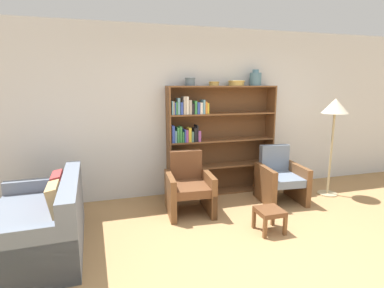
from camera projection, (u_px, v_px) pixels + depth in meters
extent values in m
plane|color=#A87F51|center=(273.00, 265.00, 3.09)|extent=(24.00, 24.00, 0.00)
cube|color=silver|center=(202.00, 112.00, 5.05)|extent=(12.00, 0.06, 2.75)
cube|color=brown|center=(169.00, 144.00, 4.79)|extent=(0.02, 0.30, 1.82)
cube|color=brown|center=(269.00, 138.00, 5.30)|extent=(0.02, 0.30, 1.82)
cube|color=brown|center=(223.00, 86.00, 4.87)|extent=(1.79, 0.30, 0.02)
cube|color=brown|center=(221.00, 191.00, 5.22)|extent=(1.79, 0.30, 0.03)
cube|color=brown|center=(218.00, 139.00, 5.18)|extent=(1.79, 0.01, 1.82)
cube|color=gold|center=(173.00, 191.00, 4.89)|extent=(0.04, 0.12, 0.22)
cube|color=#4C756B|center=(176.00, 190.00, 4.91)|extent=(0.04, 0.13, 0.24)
cube|color=red|center=(179.00, 191.00, 4.93)|extent=(0.04, 0.13, 0.18)
cube|color=black|center=(182.00, 191.00, 4.94)|extent=(0.03, 0.13, 0.18)
cube|color=#7F6B4C|center=(183.00, 190.00, 4.95)|extent=(0.02, 0.14, 0.20)
cube|color=gold|center=(185.00, 189.00, 4.95)|extent=(0.02, 0.13, 0.23)
cube|color=#994C99|center=(186.00, 189.00, 4.98)|extent=(0.04, 0.18, 0.21)
cube|color=gold|center=(188.00, 190.00, 4.99)|extent=(0.02, 0.17, 0.17)
cube|color=#B2A899|center=(190.00, 188.00, 4.99)|extent=(0.03, 0.16, 0.22)
cube|color=gold|center=(193.00, 190.00, 4.99)|extent=(0.03, 0.13, 0.18)
cube|color=orange|center=(195.00, 189.00, 5.00)|extent=(0.04, 0.12, 0.20)
cube|color=brown|center=(221.00, 165.00, 5.13)|extent=(1.79, 0.30, 0.03)
cube|color=#388C47|center=(172.00, 161.00, 4.82)|extent=(0.03, 0.17, 0.26)
cube|color=red|center=(175.00, 164.00, 4.83)|extent=(0.03, 0.15, 0.19)
cube|color=black|center=(176.00, 164.00, 4.84)|extent=(0.02, 0.16, 0.17)
cube|color=#669EB2|center=(179.00, 161.00, 4.84)|extent=(0.04, 0.16, 0.25)
cube|color=white|center=(181.00, 162.00, 4.87)|extent=(0.03, 0.19, 0.21)
cube|color=#4C756B|center=(183.00, 161.00, 4.85)|extent=(0.02, 0.13, 0.26)
cube|color=#669EB2|center=(185.00, 162.00, 4.88)|extent=(0.03, 0.16, 0.21)
cube|color=#388C47|center=(187.00, 162.00, 4.88)|extent=(0.03, 0.14, 0.20)
cube|color=gold|center=(190.00, 161.00, 4.89)|extent=(0.04, 0.15, 0.23)
cube|color=white|center=(191.00, 161.00, 4.91)|extent=(0.02, 0.17, 0.22)
cube|color=brown|center=(222.00, 140.00, 5.04)|extent=(1.79, 0.30, 0.02)
cube|color=#334CB2|center=(173.00, 134.00, 4.72)|extent=(0.04, 0.14, 0.27)
cube|color=#669EB2|center=(175.00, 137.00, 4.73)|extent=(0.03, 0.12, 0.19)
cube|color=#388C47|center=(177.00, 135.00, 4.76)|extent=(0.03, 0.18, 0.24)
cube|color=#388C47|center=(180.00, 134.00, 4.76)|extent=(0.04, 0.16, 0.25)
cube|color=#388C47|center=(182.00, 137.00, 4.78)|extent=(0.02, 0.16, 0.17)
cube|color=#334CB2|center=(184.00, 135.00, 4.81)|extent=(0.02, 0.20, 0.20)
cube|color=#994C99|center=(186.00, 136.00, 4.81)|extent=(0.03, 0.18, 0.20)
cube|color=gold|center=(189.00, 134.00, 4.82)|extent=(0.04, 0.18, 0.23)
cube|color=#4C756B|center=(191.00, 136.00, 4.84)|extent=(0.03, 0.19, 0.17)
cube|color=black|center=(194.00, 134.00, 4.83)|extent=(0.04, 0.15, 0.22)
cube|color=black|center=(196.00, 133.00, 4.86)|extent=(0.02, 0.20, 0.26)
cube|color=#994C99|center=(198.00, 136.00, 4.86)|extent=(0.04, 0.17, 0.17)
cube|color=brown|center=(222.00, 114.00, 4.96)|extent=(1.79, 0.30, 0.02)
cube|color=#669EB2|center=(171.00, 108.00, 4.66)|extent=(0.02, 0.20, 0.21)
cube|color=#B2A899|center=(173.00, 108.00, 4.63)|extent=(0.02, 0.12, 0.21)
cube|color=#334CB2|center=(174.00, 109.00, 4.67)|extent=(0.02, 0.18, 0.19)
cube|color=#388C47|center=(176.00, 108.00, 4.65)|extent=(0.02, 0.13, 0.20)
cube|color=#669EB2|center=(178.00, 106.00, 4.66)|extent=(0.04, 0.14, 0.26)
cube|color=#334CB2|center=(181.00, 108.00, 4.67)|extent=(0.04, 0.12, 0.19)
cube|color=#B2A899|center=(184.00, 105.00, 4.69)|extent=(0.04, 0.14, 0.28)
cube|color=white|center=(187.00, 105.00, 4.70)|extent=(0.03, 0.15, 0.28)
cube|color=#B2A899|center=(189.00, 107.00, 4.72)|extent=(0.04, 0.14, 0.22)
cube|color=black|center=(192.00, 109.00, 4.75)|extent=(0.04, 0.19, 0.17)
cube|color=#388C47|center=(195.00, 107.00, 4.75)|extent=(0.04, 0.16, 0.21)
cube|color=#334CB2|center=(197.00, 108.00, 4.78)|extent=(0.04, 0.19, 0.19)
cube|color=white|center=(200.00, 108.00, 4.78)|extent=(0.04, 0.16, 0.18)
cube|color=#669EB2|center=(203.00, 107.00, 4.79)|extent=(0.03, 0.18, 0.22)
cube|color=orange|center=(205.00, 108.00, 4.79)|extent=(0.03, 0.14, 0.19)
cube|color=gold|center=(207.00, 108.00, 4.80)|extent=(0.03, 0.13, 0.17)
cylinder|color=slate|center=(190.00, 82.00, 4.70)|extent=(0.15, 0.15, 0.12)
torus|color=slate|center=(190.00, 78.00, 4.69)|extent=(0.17, 0.17, 0.02)
cylinder|color=tan|center=(214.00, 84.00, 4.82)|extent=(0.16, 0.16, 0.06)
torus|color=tan|center=(214.00, 82.00, 4.82)|extent=(0.18, 0.18, 0.02)
cylinder|color=tan|center=(236.00, 83.00, 4.93)|extent=(0.26, 0.26, 0.08)
torus|color=tan|center=(236.00, 81.00, 4.92)|extent=(0.28, 0.28, 0.02)
cylinder|color=slate|center=(255.00, 79.00, 5.01)|extent=(0.20, 0.20, 0.21)
cylinder|color=slate|center=(256.00, 71.00, 4.99)|extent=(0.11, 0.11, 0.05)
cube|color=slate|center=(37.00, 231.00, 3.33)|extent=(1.00, 1.61, 0.46)
cube|color=slate|center=(71.00, 193.00, 3.37)|extent=(0.24, 1.58, 0.35)
cube|color=slate|center=(23.00, 261.00, 2.64)|extent=(0.95, 0.16, 0.62)
cube|color=slate|center=(45.00, 201.00, 3.99)|extent=(0.95, 0.16, 0.62)
cube|color=tan|center=(56.00, 201.00, 3.13)|extent=(0.18, 0.37, 0.37)
cube|color=#A83838|center=(60.00, 188.00, 3.54)|extent=(0.18, 0.37, 0.37)
cube|color=brown|center=(214.00, 208.00, 4.11)|extent=(0.07, 0.07, 0.35)
cube|color=brown|center=(173.00, 211.00, 3.99)|extent=(0.07, 0.07, 0.35)
cube|color=brown|center=(203.00, 192.00, 4.70)|extent=(0.07, 0.07, 0.35)
cube|color=brown|center=(167.00, 195.00, 4.58)|extent=(0.07, 0.07, 0.35)
cube|color=brown|center=(189.00, 188.00, 4.30)|extent=(0.52, 0.67, 0.12)
cube|color=brown|center=(186.00, 165.00, 4.52)|extent=(0.49, 0.15, 0.46)
cube|color=brown|center=(208.00, 192.00, 4.38)|extent=(0.13, 0.68, 0.59)
cube|color=brown|center=(170.00, 195.00, 4.26)|extent=(0.13, 0.68, 0.59)
cube|color=brown|center=(308.00, 197.00, 4.53)|extent=(0.08, 0.08, 0.35)
cube|color=brown|center=(273.00, 199.00, 4.42)|extent=(0.08, 0.08, 0.35)
cube|color=brown|center=(287.00, 184.00, 5.11)|extent=(0.08, 0.08, 0.35)
cube|color=brown|center=(256.00, 186.00, 5.00)|extent=(0.08, 0.08, 0.35)
cube|color=slate|center=(281.00, 179.00, 4.73)|extent=(0.53, 0.68, 0.12)
cube|color=slate|center=(274.00, 159.00, 4.94)|extent=(0.49, 0.16, 0.46)
cube|color=brown|center=(297.00, 183.00, 4.80)|extent=(0.14, 0.68, 0.59)
cube|color=brown|center=(265.00, 185.00, 4.69)|extent=(0.14, 0.68, 0.59)
cylinder|color=tan|center=(327.00, 193.00, 5.12)|extent=(0.32, 0.32, 0.02)
cylinder|color=tan|center=(331.00, 154.00, 4.98)|extent=(0.04, 0.04, 1.36)
cone|color=beige|center=(335.00, 106.00, 4.83)|extent=(0.42, 0.42, 0.24)
cube|color=brown|center=(254.00, 219.00, 3.88)|extent=(0.04, 0.04, 0.24)
cube|color=brown|center=(273.00, 217.00, 3.96)|extent=(0.04, 0.04, 0.24)
cube|color=brown|center=(265.00, 229.00, 3.62)|extent=(0.04, 0.04, 0.24)
cube|color=brown|center=(285.00, 226.00, 3.70)|extent=(0.04, 0.04, 0.24)
cube|color=brown|center=(270.00, 211.00, 3.76)|extent=(0.32, 0.32, 0.06)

